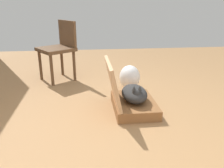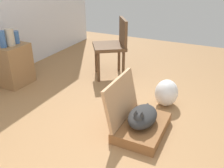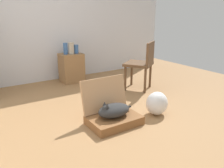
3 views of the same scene
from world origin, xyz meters
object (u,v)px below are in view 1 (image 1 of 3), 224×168
at_px(suitcase_base, 134,105).
at_px(chair, 60,47).
at_px(cat, 134,93).
at_px(plastic_bag_white, 130,77).

relative_size(suitcase_base, chair, 0.73).
height_order(suitcase_base, cat, cat).
distance_m(cat, chair, 1.57).
height_order(suitcase_base, plastic_bag_white, plastic_bag_white).
xyz_separation_m(cat, chair, (1.23, 0.92, 0.32)).
bearing_deg(plastic_bag_white, suitcase_base, 173.74).
xyz_separation_m(suitcase_base, cat, (-0.01, 0.00, 0.14)).
distance_m(suitcase_base, chair, 1.60).
relative_size(plastic_bag_white, chair, 0.37).
bearing_deg(chair, plastic_bag_white, 26.82).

